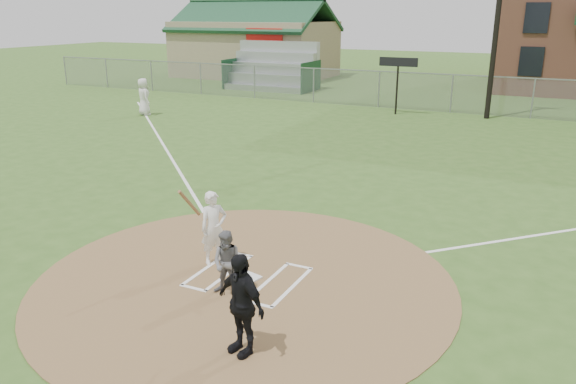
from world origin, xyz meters
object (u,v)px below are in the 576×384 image
at_px(catcher, 228,263).
at_px(umpire, 241,304).
at_px(ondeck_player, 144,97).
at_px(batter_at_plate, 214,228).
at_px(home_plate, 246,278).

relative_size(catcher, umpire, 0.75).
height_order(umpire, ondeck_player, ondeck_player).
bearing_deg(batter_at_plate, umpire, -49.90).
relative_size(umpire, batter_at_plate, 0.95).
relative_size(catcher, ondeck_player, 0.67).
relative_size(ondeck_player, batter_at_plate, 1.07).
bearing_deg(batter_at_plate, home_plate, -21.06).
height_order(catcher, umpire, umpire).
relative_size(home_plate, catcher, 0.38).
xyz_separation_m(home_plate, ondeck_player, (-14.25, 14.17, 0.91)).
height_order(catcher, batter_at_plate, batter_at_plate).
bearing_deg(home_plate, catcher, -88.16).
bearing_deg(ondeck_player, batter_at_plate, 166.11).
xyz_separation_m(home_plate, batter_at_plate, (-0.98, 0.38, 0.79)).
xyz_separation_m(catcher, ondeck_player, (-14.27, 14.86, 0.29)).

